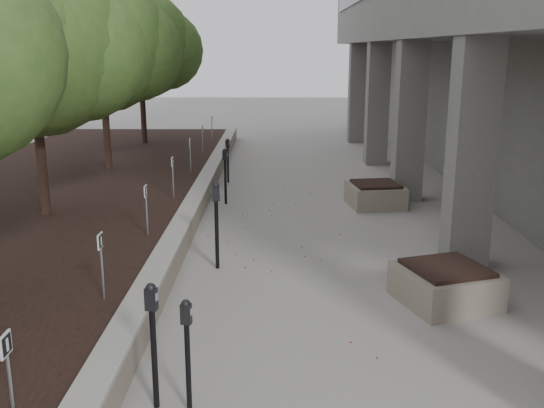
{
  "coord_description": "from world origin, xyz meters",
  "views": [
    {
      "loc": [
        0.03,
        -4.4,
        3.79
      ],
      "look_at": [
        -0.03,
        6.43,
        1.02
      ],
      "focal_mm": 40.36,
      "sensor_mm": 36.0,
      "label": 1
    }
  ],
  "objects_px": {
    "crabapple_tree_3": "(34,83)",
    "parking_meter_2": "(188,357)",
    "crabapple_tree_5": "(141,68)",
    "crabapple_tree_4": "(103,73)",
    "parking_meter_5": "(228,161)",
    "planter_front": "(445,284)",
    "parking_meter_4": "(225,176)",
    "parking_meter_3": "(217,226)",
    "parking_meter_1": "(154,347)",
    "planter_back": "(375,194)"
  },
  "relations": [
    {
      "from": "crabapple_tree_3",
      "to": "parking_meter_2",
      "type": "xyz_separation_m",
      "value": [
        3.91,
        -6.59,
        -2.47
      ]
    },
    {
      "from": "crabapple_tree_5",
      "to": "crabapple_tree_4",
      "type": "bearing_deg",
      "value": -90.0
    },
    {
      "from": "parking_meter_5",
      "to": "planter_front",
      "type": "xyz_separation_m",
      "value": [
        3.97,
        -8.64,
        -0.34
      ]
    },
    {
      "from": "crabapple_tree_3",
      "to": "parking_meter_5",
      "type": "height_order",
      "value": "crabapple_tree_3"
    },
    {
      "from": "crabapple_tree_3",
      "to": "parking_meter_4",
      "type": "relative_size",
      "value": 3.86
    },
    {
      "from": "parking_meter_3",
      "to": "parking_meter_4",
      "type": "height_order",
      "value": "parking_meter_3"
    },
    {
      "from": "crabapple_tree_3",
      "to": "parking_meter_1",
      "type": "xyz_separation_m",
      "value": [
        3.54,
        -6.51,
        -2.4
      ]
    },
    {
      "from": "parking_meter_3",
      "to": "crabapple_tree_3",
      "type": "bearing_deg",
      "value": 143.65
    },
    {
      "from": "crabapple_tree_5",
      "to": "parking_meter_5",
      "type": "relative_size",
      "value": 4.22
    },
    {
      "from": "crabapple_tree_4",
      "to": "parking_meter_1",
      "type": "bearing_deg",
      "value": -72.89
    },
    {
      "from": "parking_meter_4",
      "to": "crabapple_tree_3",
      "type": "bearing_deg",
      "value": -139.69
    },
    {
      "from": "parking_meter_5",
      "to": "planter_back",
      "type": "height_order",
      "value": "parking_meter_5"
    },
    {
      "from": "parking_meter_4",
      "to": "planter_back",
      "type": "relative_size",
      "value": 1.11
    },
    {
      "from": "crabapple_tree_4",
      "to": "parking_meter_3",
      "type": "xyz_separation_m",
      "value": [
        3.81,
        -7.17,
        -2.34
      ]
    },
    {
      "from": "crabapple_tree_3",
      "to": "parking_meter_4",
      "type": "xyz_separation_m",
      "value": [
        3.59,
        2.47,
        -2.42
      ]
    },
    {
      "from": "crabapple_tree_5",
      "to": "planter_back",
      "type": "xyz_separation_m",
      "value": [
        7.31,
        -7.73,
        -2.83
      ]
    },
    {
      "from": "crabapple_tree_3",
      "to": "crabapple_tree_4",
      "type": "height_order",
      "value": "same"
    },
    {
      "from": "crabapple_tree_3",
      "to": "planter_front",
      "type": "relative_size",
      "value": 4.22
    },
    {
      "from": "parking_meter_4",
      "to": "parking_meter_2",
      "type": "bearing_deg",
      "value": -82.15
    },
    {
      "from": "parking_meter_3",
      "to": "planter_back",
      "type": "xyz_separation_m",
      "value": [
        3.5,
        4.44,
        -0.49
      ]
    },
    {
      "from": "parking_meter_2",
      "to": "parking_meter_5",
      "type": "relative_size",
      "value": 1.0
    },
    {
      "from": "crabapple_tree_5",
      "to": "planter_front",
      "type": "bearing_deg",
      "value": -61.49
    },
    {
      "from": "crabapple_tree_5",
      "to": "parking_meter_1",
      "type": "height_order",
      "value": "crabapple_tree_5"
    },
    {
      "from": "parking_meter_4",
      "to": "planter_front",
      "type": "xyz_separation_m",
      "value": [
        3.84,
        -6.14,
        -0.4
      ]
    },
    {
      "from": "crabapple_tree_4",
      "to": "planter_back",
      "type": "height_order",
      "value": "crabapple_tree_4"
    },
    {
      "from": "planter_back",
      "to": "crabapple_tree_4",
      "type": "bearing_deg",
      "value": 159.51
    },
    {
      "from": "parking_meter_1",
      "to": "parking_meter_4",
      "type": "bearing_deg",
      "value": 100.78
    },
    {
      "from": "crabapple_tree_5",
      "to": "parking_meter_3",
      "type": "bearing_deg",
      "value": -72.63
    },
    {
      "from": "planter_front",
      "to": "crabapple_tree_5",
      "type": "bearing_deg",
      "value": 118.51
    },
    {
      "from": "parking_meter_4",
      "to": "parking_meter_1",
      "type": "bearing_deg",
      "value": -84.49
    },
    {
      "from": "parking_meter_3",
      "to": "crabapple_tree_5",
      "type": "bearing_deg",
      "value": 100.71
    },
    {
      "from": "crabapple_tree_4",
      "to": "parking_meter_5",
      "type": "bearing_deg",
      "value": -0.56
    },
    {
      "from": "parking_meter_5",
      "to": "crabapple_tree_5",
      "type": "bearing_deg",
      "value": 138.3
    },
    {
      "from": "parking_meter_4",
      "to": "parking_meter_5",
      "type": "distance_m",
      "value": 2.5
    },
    {
      "from": "crabapple_tree_5",
      "to": "planter_front",
      "type": "height_order",
      "value": "crabapple_tree_5"
    },
    {
      "from": "crabapple_tree_4",
      "to": "crabapple_tree_5",
      "type": "xyz_separation_m",
      "value": [
        0.0,
        5.0,
        0.0
      ]
    },
    {
      "from": "parking_meter_4",
      "to": "planter_front",
      "type": "height_order",
      "value": "parking_meter_4"
    },
    {
      "from": "parking_meter_4",
      "to": "parking_meter_5",
      "type": "relative_size",
      "value": 1.09
    },
    {
      "from": "parking_meter_1",
      "to": "parking_meter_2",
      "type": "xyz_separation_m",
      "value": [
        0.37,
        -0.08,
        -0.07
      ]
    },
    {
      "from": "parking_meter_3",
      "to": "parking_meter_1",
      "type": "bearing_deg",
      "value": -100.15
    },
    {
      "from": "crabapple_tree_4",
      "to": "parking_meter_4",
      "type": "xyz_separation_m",
      "value": [
        3.59,
        -2.53,
        -2.42
      ]
    },
    {
      "from": "crabapple_tree_5",
      "to": "parking_meter_5",
      "type": "xyz_separation_m",
      "value": [
        3.46,
        -5.03,
        -2.48
      ]
    },
    {
      "from": "crabapple_tree_5",
      "to": "parking_meter_1",
      "type": "relative_size",
      "value": 3.78
    },
    {
      "from": "crabapple_tree_5",
      "to": "planter_back",
      "type": "distance_m",
      "value": 11.01
    },
    {
      "from": "crabapple_tree_4",
      "to": "parking_meter_2",
      "type": "xyz_separation_m",
      "value": [
        3.91,
        -11.59,
        -2.47
      ]
    },
    {
      "from": "parking_meter_1",
      "to": "parking_meter_2",
      "type": "bearing_deg",
      "value": -1.02
    },
    {
      "from": "crabapple_tree_5",
      "to": "planter_back",
      "type": "relative_size",
      "value": 4.3
    },
    {
      "from": "parking_meter_5",
      "to": "crabapple_tree_4",
      "type": "bearing_deg",
      "value": -166.77
    },
    {
      "from": "crabapple_tree_3",
      "to": "parking_meter_3",
      "type": "bearing_deg",
      "value": -29.68
    },
    {
      "from": "planter_front",
      "to": "planter_back",
      "type": "distance_m",
      "value": 5.95
    }
  ]
}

